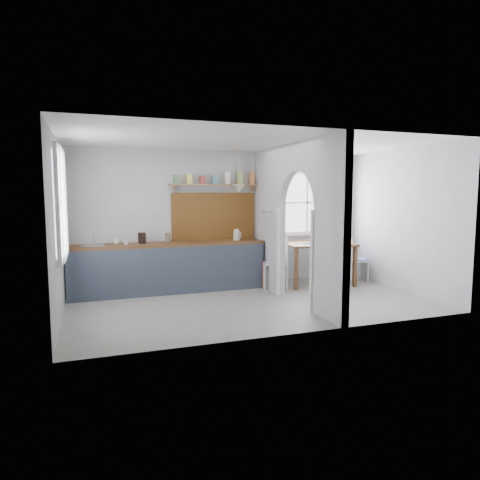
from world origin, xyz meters
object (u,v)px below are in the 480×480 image
object	(u,v)px
dining_table	(318,264)
chair_right	(356,259)
vase	(316,236)
kettle	(237,235)
chair_left	(274,262)

from	to	relation	value
dining_table	chair_right	size ratio (longest dim) A/B	1.46
dining_table	chair_right	bearing A→B (deg)	9.98
dining_table	vase	world-z (taller)	vase
dining_table	vase	distance (m)	0.57
dining_table	kettle	xyz separation A→B (m)	(-1.58, 0.35, 0.59)
chair_left	chair_right	bearing A→B (deg)	105.41
kettle	chair_left	bearing A→B (deg)	-37.41
dining_table	vase	bearing A→B (deg)	80.21
chair_right	kettle	distance (m)	2.56
chair_right	dining_table	bearing A→B (deg)	102.17
dining_table	kettle	world-z (taller)	kettle
chair_right	chair_left	bearing A→B (deg)	99.63
chair_right	kettle	bearing A→B (deg)	91.95
kettle	vase	bearing A→B (deg)	-15.07
chair_left	chair_right	world-z (taller)	chair_left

